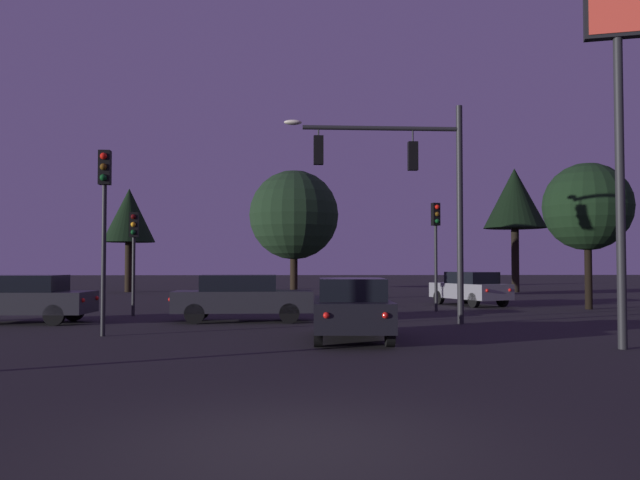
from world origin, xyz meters
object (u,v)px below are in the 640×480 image
tree_behind_sign (587,207)px  tree_left_far (129,216)px  tree_center_horizon (294,215)px  car_far_lane (470,288)px  traffic_light_median (104,205)px  traffic_light_corner_right (436,234)px  traffic_light_corner_left (134,242)px  car_nearside_lane (351,308)px  car_crossing_left (18,298)px  tree_right_cluster (515,199)px  car_crossing_right (242,297)px  traffic_signal_mast_arm (411,177)px  store_sign_illuminated (619,91)px

tree_behind_sign → tree_left_far: 29.49m
tree_left_far → tree_center_horizon: tree_left_far is taller
car_far_lane → tree_center_horizon: (-7.97, 4.84, 3.64)m
traffic_light_median → car_far_lane: (12.95, 12.27, -2.61)m
car_far_lane → tree_center_horizon: tree_center_horizon is taller
traffic_light_corner_right → tree_behind_sign: 6.80m
traffic_light_corner_left → car_nearside_lane: 10.88m
car_crossing_left → car_far_lane: (16.72, 8.35, -0.00)m
tree_left_far → traffic_light_corner_left: bearing=-75.8°
tree_behind_sign → tree_right_cluster: tree_right_cluster is taller
car_crossing_left → car_crossing_right: (7.04, 0.28, -0.00)m
car_nearside_lane → tree_left_far: tree_left_far is taller
traffic_light_corner_right → tree_center_horizon: bearing=123.3°
car_nearside_lane → car_far_lane: same height
car_nearside_lane → tree_right_cluster: size_ratio=0.49×
car_crossing_right → tree_left_far: bearing=111.8°
car_crossing_left → tree_behind_sign: (20.97, 5.68, 3.46)m
traffic_light_corner_left → tree_behind_sign: size_ratio=0.61×
traffic_light_corner_left → tree_behind_sign: bearing=8.9°
car_far_lane → traffic_signal_mast_arm: bearing=-115.2°
car_nearside_lane → traffic_signal_mast_arm: bearing=62.1°
traffic_light_median → car_far_lane: bearing=43.4°
car_nearside_lane → tree_left_far: (-12.48, 28.82, 4.32)m
traffic_light_median → car_nearside_lane: 6.97m
tree_left_far → traffic_light_corner_right: bearing=-48.8°
traffic_signal_mast_arm → tree_right_cluster: 25.87m
car_crossing_right → car_far_lane: 12.60m
tree_center_horizon → car_far_lane: bearing=-31.3°
traffic_light_median → tree_left_far: (-6.12, 27.64, 1.71)m
car_far_lane → tree_behind_sign: (4.25, -2.67, 3.46)m
traffic_signal_mast_arm → tree_center_horizon: traffic_signal_mast_arm is taller
tree_right_cluster → car_nearside_lane: bearing=-116.1°
traffic_light_median → tree_center_horizon: bearing=73.8°
car_crossing_left → car_nearside_lane: bearing=-26.7°
traffic_signal_mast_arm → tree_center_horizon: bearing=104.6°
car_crossing_left → traffic_light_median: bearing=-46.2°
car_far_lane → tree_right_cluster: (6.90, 14.10, 5.45)m
car_crossing_left → store_sign_illuminated: bearing=-23.9°
car_far_lane → tree_left_far: 24.87m
car_crossing_right → store_sign_illuminated: bearing=-39.5°
car_crossing_right → tree_behind_sign: bearing=21.2°
traffic_light_median → tree_left_far: size_ratio=0.69×
tree_center_horizon → tree_right_cluster: (14.87, 9.26, 1.81)m
store_sign_illuminated → tree_right_cluster: tree_right_cluster is taller
traffic_light_median → tree_right_cluster: (19.85, 26.37, 2.84)m
traffic_light_median → tree_left_far: 28.36m
car_crossing_left → tree_right_cluster: 33.04m
traffic_signal_mast_arm → tree_left_far: 28.62m
tree_behind_sign → store_sign_illuminated: bearing=-111.6°
tree_center_horizon → tree_right_cluster: tree_right_cluster is taller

